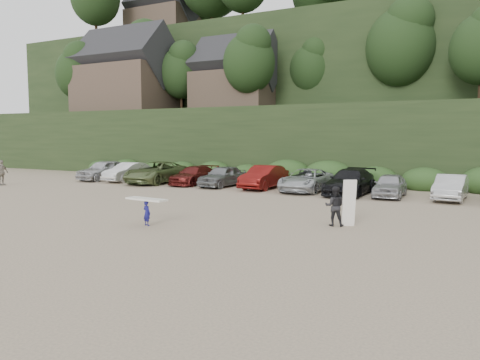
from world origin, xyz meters
The scene contains 6 objects.
ground centered at (0.00, 0.00, 0.00)m, with size 120.00×120.00×0.00m, color tan.
hillside_backdrop centered at (-0.26, 35.93, 11.22)m, with size 90.00×41.50×28.00m.
parked_cars centered at (1.12, 9.90, 0.76)m, with size 39.38×6.23×1.65m.
distant_walker centered at (-20.22, 3.11, 0.93)m, with size 1.09×0.45×1.85m, color gray.
child_surfer centered at (-1.01, -3.94, 0.76)m, with size 1.91×0.69×1.12m.
adult_surfer centered at (5.81, -0.40, 0.82)m, with size 1.30×0.79×1.90m.
Camera 1 is at (11.15, -18.75, 3.69)m, focal length 35.00 mm.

